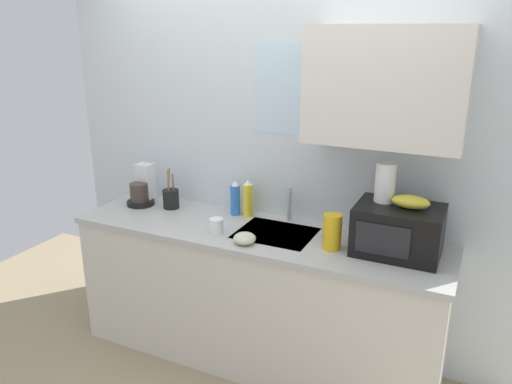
{
  "coord_description": "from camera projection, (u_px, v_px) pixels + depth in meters",
  "views": [
    {
      "loc": [
        1.21,
        -2.55,
        2.08
      ],
      "look_at": [
        0.0,
        0.0,
        1.15
      ],
      "focal_mm": 34.9,
      "sensor_mm": 36.0,
      "label": 1
    }
  ],
  "objects": [
    {
      "name": "small_bowl",
      "position": [
        245.0,
        238.0,
        2.85
      ],
      "size": [
        0.13,
        0.13,
        0.06
      ],
      "primitive_type": "ellipsoid",
      "color": "beige",
      "rests_on": "counter_unit"
    },
    {
      "name": "banana_bunch",
      "position": [
        411.0,
        202.0,
        2.63
      ],
      "size": [
        0.2,
        0.11,
        0.07
      ],
      "primitive_type": "ellipsoid",
      "color": "gold",
      "rests_on": "microwave"
    },
    {
      "name": "coffee_maker",
      "position": [
        142.0,
        189.0,
        3.49
      ],
      "size": [
        0.19,
        0.21,
        0.28
      ],
      "color": "black",
      "rests_on": "counter_unit"
    },
    {
      "name": "counter_unit",
      "position": [
        256.0,
        294.0,
        3.18
      ],
      "size": [
        2.34,
        0.63,
        0.9
      ],
      "color": "silver",
      "rests_on": "ground"
    },
    {
      "name": "kitchen_wall_assembly",
      "position": [
        295.0,
        151.0,
        3.12
      ],
      "size": [
        3.11,
        0.42,
        2.5
      ],
      "color": "silver",
      "rests_on": "ground"
    },
    {
      "name": "dish_soap_bottle_blue",
      "position": [
        235.0,
        199.0,
        3.28
      ],
      "size": [
        0.06,
        0.06,
        0.24
      ],
      "color": "blue",
      "rests_on": "counter_unit"
    },
    {
      "name": "utensil_crock",
      "position": [
        171.0,
        198.0,
        3.41
      ],
      "size": [
        0.11,
        0.11,
        0.29
      ],
      "color": "black",
      "rests_on": "counter_unit"
    },
    {
      "name": "sink_faucet",
      "position": [
        290.0,
        204.0,
        3.17
      ],
      "size": [
        0.03,
        0.03,
        0.23
      ],
      "primitive_type": "cylinder",
      "color": "#B2B5BA",
      "rests_on": "counter_unit"
    },
    {
      "name": "cereal_canister",
      "position": [
        332.0,
        232.0,
        2.77
      ],
      "size": [
        0.1,
        0.1,
        0.2
      ],
      "primitive_type": "cylinder",
      "color": "gold",
      "rests_on": "counter_unit"
    },
    {
      "name": "dish_soap_bottle_yellow",
      "position": [
        248.0,
        199.0,
        3.25
      ],
      "size": [
        0.07,
        0.07,
        0.25
      ],
      "color": "yellow",
      "rests_on": "counter_unit"
    },
    {
      "name": "microwave",
      "position": [
        398.0,
        230.0,
        2.7
      ],
      "size": [
        0.46,
        0.35,
        0.27
      ],
      "color": "black",
      "rests_on": "counter_unit"
    },
    {
      "name": "mug_white",
      "position": [
        216.0,
        226.0,
        2.99
      ],
      "size": [
        0.08,
        0.08,
        0.09
      ],
      "primitive_type": "cylinder",
      "color": "white",
      "rests_on": "counter_unit"
    },
    {
      "name": "paper_towel_roll",
      "position": [
        385.0,
        182.0,
        2.71
      ],
      "size": [
        0.11,
        0.11,
        0.22
      ],
      "primitive_type": "cylinder",
      "color": "white",
      "rests_on": "microwave"
    }
  ]
}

